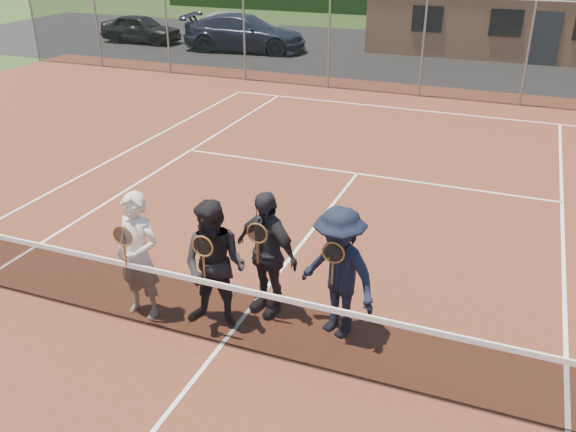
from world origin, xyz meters
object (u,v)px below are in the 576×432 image
car_a (141,29)px  player_d (339,273)px  car_c (245,33)px  player_a (139,256)px  player_c (266,253)px  player_b (215,266)px  car_b (234,29)px  tennis_net (220,311)px

car_a → player_d: bearing=-140.3°
car_c → player_a: player_a is taller
car_c → player_c: (8.57, -17.53, 0.17)m
car_a → player_c: size_ratio=2.05×
car_a → player_d: player_d is taller
player_a → player_d: size_ratio=1.00×
player_c → player_b: bearing=-130.4°
player_c → player_a: bearing=-155.8°
car_c → player_a: bearing=-165.7°
car_b → player_b: (9.11, -19.10, 0.22)m
tennis_net → player_a: player_a is taller
player_c → tennis_net: bearing=-103.1°
tennis_net → player_d: bearing=33.0°
car_b → player_c: player_c is taller
car_b → tennis_net: bearing=-170.3°
car_a → player_c: 22.43m
player_b → player_c: same height
player_c → player_d: bearing=-6.8°
car_b → player_a: 20.84m
player_d → player_c: bearing=173.2°
car_c → player_a: size_ratio=2.88×
car_a → tennis_net: (13.62, -18.59, -0.09)m
car_a → player_a: size_ratio=2.05×
car_a → car_b: bearing=-78.4°
tennis_net → car_c: bearing=114.3°
tennis_net → player_a: size_ratio=6.49×
player_a → player_b: 1.08m
car_a → player_b: (13.37, -18.20, 0.29)m
car_c → tennis_net: 20.28m
car_b → car_c: size_ratio=0.82×
tennis_net → player_b: size_ratio=6.49×
car_a → car_c: (5.28, -0.11, 0.12)m
player_c → car_b: bearing=117.3°
car_b → player_d: (10.64, -18.66, 0.22)m
player_c → player_d: (1.06, -0.13, -0.00)m
car_a → tennis_net: size_ratio=0.32×
car_a → player_d: size_ratio=2.05×
car_c → car_b: bearing=38.3°
car_b → tennis_net: car_b is taller
player_d → car_c: bearing=118.6°
tennis_net → player_a: (-1.32, 0.26, 0.38)m
car_a → car_b: (4.26, 0.90, 0.07)m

